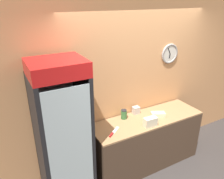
{
  "coord_description": "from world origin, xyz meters",
  "views": [
    {
      "loc": [
        -1.95,
        -1.53,
        2.67
      ],
      "look_at": [
        -0.63,
        0.87,
        1.5
      ],
      "focal_mm": 35.0,
      "sensor_mm": 36.0,
      "label": 1
    }
  ],
  "objects_px": {
    "beverage_cooler": "(62,130)",
    "napkin_dispenser": "(136,110)",
    "sandwich_stack_middle": "(150,120)",
    "chefs_knife": "(113,133)",
    "condiment_jar": "(124,114)",
    "sandwich_stack_bottom": "(150,124)",
    "sandwich_flat_left": "(158,114)"
  },
  "relations": [
    {
      "from": "beverage_cooler",
      "to": "napkin_dispenser",
      "type": "distance_m",
      "value": 1.33
    },
    {
      "from": "sandwich_stack_middle",
      "to": "chefs_knife",
      "type": "bearing_deg",
      "value": 170.67
    },
    {
      "from": "condiment_jar",
      "to": "sandwich_stack_middle",
      "type": "bearing_deg",
      "value": -58.78
    },
    {
      "from": "beverage_cooler",
      "to": "napkin_dispenser",
      "type": "bearing_deg",
      "value": 8.68
    },
    {
      "from": "chefs_knife",
      "to": "napkin_dispenser",
      "type": "distance_m",
      "value": 0.7
    },
    {
      "from": "sandwich_stack_middle",
      "to": "beverage_cooler",
      "type": "bearing_deg",
      "value": 170.05
    },
    {
      "from": "beverage_cooler",
      "to": "sandwich_stack_middle",
      "type": "xyz_separation_m",
      "value": [
        1.27,
        -0.22,
        -0.1
      ]
    },
    {
      "from": "sandwich_stack_bottom",
      "to": "chefs_knife",
      "type": "bearing_deg",
      "value": 170.67
    },
    {
      "from": "beverage_cooler",
      "to": "chefs_knife",
      "type": "bearing_deg",
      "value": -10.48
    },
    {
      "from": "sandwich_stack_bottom",
      "to": "napkin_dispenser",
      "type": "relative_size",
      "value": 1.71
    },
    {
      "from": "sandwich_flat_left",
      "to": "condiment_jar",
      "type": "bearing_deg",
      "value": 158.69
    },
    {
      "from": "condiment_jar",
      "to": "napkin_dispenser",
      "type": "distance_m",
      "value": 0.27
    },
    {
      "from": "sandwich_stack_bottom",
      "to": "chefs_knife",
      "type": "distance_m",
      "value": 0.59
    },
    {
      "from": "sandwich_stack_bottom",
      "to": "sandwich_stack_middle",
      "type": "distance_m",
      "value": 0.07
    },
    {
      "from": "beverage_cooler",
      "to": "sandwich_stack_bottom",
      "type": "xyz_separation_m",
      "value": [
        1.27,
        -0.22,
        -0.17
      ]
    },
    {
      "from": "sandwich_stack_middle",
      "to": "napkin_dispenser",
      "type": "distance_m",
      "value": 0.43
    },
    {
      "from": "sandwich_stack_middle",
      "to": "condiment_jar",
      "type": "relative_size",
      "value": 1.34
    },
    {
      "from": "condiment_jar",
      "to": "sandwich_flat_left",
      "type": "bearing_deg",
      "value": -21.31
    },
    {
      "from": "beverage_cooler",
      "to": "sandwich_stack_bottom",
      "type": "height_order",
      "value": "beverage_cooler"
    },
    {
      "from": "sandwich_stack_bottom",
      "to": "sandwich_stack_middle",
      "type": "height_order",
      "value": "sandwich_stack_middle"
    },
    {
      "from": "beverage_cooler",
      "to": "sandwich_flat_left",
      "type": "xyz_separation_m",
      "value": [
        1.56,
        -0.05,
        -0.18
      ]
    },
    {
      "from": "sandwich_stack_bottom",
      "to": "sandwich_stack_middle",
      "type": "xyz_separation_m",
      "value": [
        0.0,
        0.0,
        0.07
      ]
    },
    {
      "from": "condiment_jar",
      "to": "napkin_dispenser",
      "type": "relative_size",
      "value": 1.27
    },
    {
      "from": "sandwich_flat_left",
      "to": "sandwich_stack_bottom",
      "type": "bearing_deg",
      "value": -149.62
    },
    {
      "from": "sandwich_stack_bottom",
      "to": "sandwich_flat_left",
      "type": "distance_m",
      "value": 0.34
    },
    {
      "from": "beverage_cooler",
      "to": "sandwich_flat_left",
      "type": "relative_size",
      "value": 8.3
    },
    {
      "from": "sandwich_stack_bottom",
      "to": "chefs_knife",
      "type": "height_order",
      "value": "sandwich_stack_bottom"
    },
    {
      "from": "condiment_jar",
      "to": "napkin_dispenser",
      "type": "bearing_deg",
      "value": 9.73
    },
    {
      "from": "sandwich_stack_bottom",
      "to": "sandwich_flat_left",
      "type": "bearing_deg",
      "value": 30.38
    },
    {
      "from": "beverage_cooler",
      "to": "napkin_dispenser",
      "type": "height_order",
      "value": "beverage_cooler"
    },
    {
      "from": "beverage_cooler",
      "to": "chefs_knife",
      "type": "xyz_separation_m",
      "value": [
        0.69,
        -0.13,
        -0.2
      ]
    },
    {
      "from": "condiment_jar",
      "to": "napkin_dispenser",
      "type": "xyz_separation_m",
      "value": [
        0.26,
        0.04,
        -0.01
      ]
    }
  ]
}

